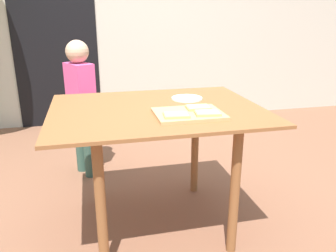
{
  "coord_description": "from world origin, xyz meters",
  "views": [
    {
      "loc": [
        -0.35,
        -1.78,
        1.25
      ],
      "look_at": [
        0.07,
        0.0,
        0.64
      ],
      "focal_mm": 36.03,
      "sensor_mm": 36.0,
      "label": 1
    }
  ],
  "objects_px": {
    "dining_table": "(157,128)",
    "cutting_board": "(189,114)",
    "pizza_slice_near_right": "(208,113)",
    "child_left": "(81,100)",
    "plate_white_right": "(187,98)",
    "pizza_slice_near_left": "(176,115)",
    "pizza_slice_far_right": "(198,107)"
  },
  "relations": [
    {
      "from": "cutting_board",
      "to": "pizza_slice_near_left",
      "type": "xyz_separation_m",
      "value": [
        -0.08,
        -0.06,
        0.02
      ]
    },
    {
      "from": "pizza_slice_near_right",
      "to": "pizza_slice_near_left",
      "type": "relative_size",
      "value": 1.02
    },
    {
      "from": "pizza_slice_near_left",
      "to": "cutting_board",
      "type": "bearing_deg",
      "value": 35.13
    },
    {
      "from": "dining_table",
      "to": "pizza_slice_near_left",
      "type": "height_order",
      "value": "pizza_slice_near_left"
    },
    {
      "from": "pizza_slice_near_right",
      "to": "child_left",
      "type": "height_order",
      "value": "child_left"
    },
    {
      "from": "pizza_slice_far_right",
      "to": "child_left",
      "type": "bearing_deg",
      "value": 123.43
    },
    {
      "from": "dining_table",
      "to": "pizza_slice_near_left",
      "type": "bearing_deg",
      "value": -77.55
    },
    {
      "from": "pizza_slice_far_right",
      "to": "pizza_slice_near_left",
      "type": "distance_m",
      "value": 0.18
    },
    {
      "from": "dining_table",
      "to": "pizza_slice_far_right",
      "type": "bearing_deg",
      "value": -32.72
    },
    {
      "from": "pizza_slice_near_left",
      "to": "plate_white_right",
      "type": "height_order",
      "value": "pizza_slice_near_left"
    },
    {
      "from": "pizza_slice_near_right",
      "to": "child_left",
      "type": "xyz_separation_m",
      "value": [
        -0.64,
        1.06,
        -0.16
      ]
    },
    {
      "from": "dining_table",
      "to": "plate_white_right",
      "type": "bearing_deg",
      "value": 35.13
    },
    {
      "from": "cutting_board",
      "to": "pizza_slice_near_right",
      "type": "height_order",
      "value": "pizza_slice_near_right"
    },
    {
      "from": "cutting_board",
      "to": "plate_white_right",
      "type": "height_order",
      "value": "cutting_board"
    },
    {
      "from": "pizza_slice_near_left",
      "to": "child_left",
      "type": "height_order",
      "value": "child_left"
    },
    {
      "from": "plate_white_right",
      "to": "pizza_slice_near_left",
      "type": "bearing_deg",
      "value": -113.21
    },
    {
      "from": "pizza_slice_near_left",
      "to": "plate_white_right",
      "type": "relative_size",
      "value": 0.71
    },
    {
      "from": "pizza_slice_near_right",
      "to": "child_left",
      "type": "distance_m",
      "value": 1.25
    },
    {
      "from": "pizza_slice_near_right",
      "to": "child_left",
      "type": "bearing_deg",
      "value": 121.12
    },
    {
      "from": "dining_table",
      "to": "cutting_board",
      "type": "bearing_deg",
      "value": -54.17
    },
    {
      "from": "plate_white_right",
      "to": "child_left",
      "type": "height_order",
      "value": "child_left"
    },
    {
      "from": "child_left",
      "to": "plate_white_right",
      "type": "bearing_deg",
      "value": -45.74
    },
    {
      "from": "pizza_slice_near_right",
      "to": "plate_white_right",
      "type": "height_order",
      "value": "pizza_slice_near_right"
    },
    {
      "from": "pizza_slice_near_left",
      "to": "plate_white_right",
      "type": "distance_m",
      "value": 0.43
    },
    {
      "from": "dining_table",
      "to": "pizza_slice_near_right",
      "type": "bearing_deg",
      "value": -48.28
    },
    {
      "from": "dining_table",
      "to": "cutting_board",
      "type": "relative_size",
      "value": 3.36
    },
    {
      "from": "cutting_board",
      "to": "plate_white_right",
      "type": "relative_size",
      "value": 1.85
    },
    {
      "from": "pizza_slice_near_right",
      "to": "plate_white_right",
      "type": "relative_size",
      "value": 0.72
    },
    {
      "from": "cutting_board",
      "to": "pizza_slice_far_right",
      "type": "xyz_separation_m",
      "value": [
        0.07,
        0.05,
        0.02
      ]
    },
    {
      "from": "dining_table",
      "to": "plate_white_right",
      "type": "height_order",
      "value": "plate_white_right"
    },
    {
      "from": "pizza_slice_near_left",
      "to": "child_left",
      "type": "xyz_separation_m",
      "value": [
        -0.48,
        1.06,
        -0.16
      ]
    },
    {
      "from": "dining_table",
      "to": "plate_white_right",
      "type": "xyz_separation_m",
      "value": [
        0.22,
        0.16,
        0.12
      ]
    }
  ]
}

